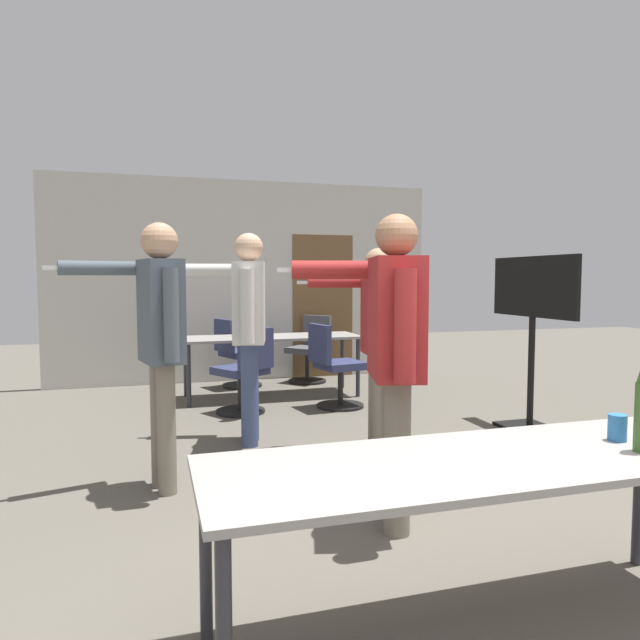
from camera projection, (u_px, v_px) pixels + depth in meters
name	position (u px, v px, depth m)	size (l,w,h in m)	color
back_wall	(249.00, 282.00, 7.98)	(5.32, 0.12, 2.77)	beige
conference_table_near	(487.00, 472.00, 2.22)	(2.24, 0.71, 0.73)	gray
conference_table_far	(272.00, 342.00, 6.84)	(2.11, 0.71, 0.73)	gray
tv_screen	(533.00, 321.00, 5.30)	(0.44, 1.18, 1.63)	black
person_far_watching	(248.00, 318.00, 4.88)	(0.79, 0.80, 1.81)	#3D4C75
person_left_plaid	(159.00, 328.00, 3.77)	(0.88, 0.58, 1.79)	slate
person_center_tall	(393.00, 341.00, 3.22)	(0.78, 0.83, 1.79)	slate
person_right_polo	(377.00, 328.00, 4.65)	(0.74, 0.65, 1.67)	slate
office_chair_mid_tucked	(245.00, 374.00, 5.99)	(0.65, 0.68, 0.91)	black
office_chair_far_right	(334.00, 369.00, 6.27)	(0.60, 0.54, 0.93)	black
office_chair_far_left	(237.00, 356.00, 7.46)	(0.65, 0.61, 0.90)	black
office_chair_side_rolled	(310.00, 351.00, 7.89)	(0.69, 0.68, 0.91)	black
drink_cup	(617.00, 428.00, 2.44)	(0.08, 0.08, 0.11)	#2866A3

